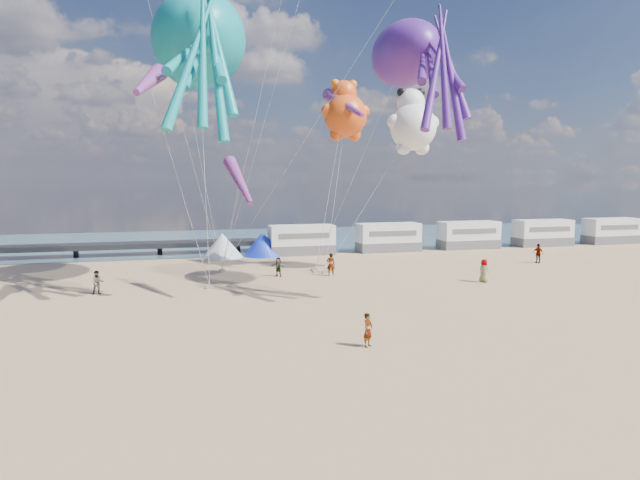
{
  "coord_description": "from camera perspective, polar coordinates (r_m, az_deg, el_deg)",
  "views": [
    {
      "loc": [
        -7.22,
        -16.24,
        7.81
      ],
      "look_at": [
        -1.22,
        6.0,
        5.29
      ],
      "focal_mm": 32.0,
      "sensor_mm": 36.0,
      "label": 1
    }
  ],
  "objects": [
    {
      "name": "ground",
      "position": [
        19.41,
        8.5,
        -17.55
      ],
      "size": [
        120.0,
        120.0,
        0.0
      ],
      "primitive_type": "plane",
      "color": "tan",
      "rests_on": "ground"
    },
    {
      "name": "water",
      "position": [
        72.02,
        -9.26,
        -0.04
      ],
      "size": [
        120.0,
        120.0,
        0.0
      ],
      "primitive_type": "plane",
      "color": "#365767",
      "rests_on": "ground"
    },
    {
      "name": "motorhome_0",
      "position": [
        58.11,
        -1.86,
        0.02
      ],
      "size": [
        6.6,
        2.5,
        3.0
      ],
      "primitive_type": "cube",
      "color": "silver",
      "rests_on": "ground"
    },
    {
      "name": "motorhome_1",
      "position": [
        60.98,
        6.86,
        0.27
      ],
      "size": [
        6.6,
        2.5,
        3.0
      ],
      "primitive_type": "cube",
      "color": "silver",
      "rests_on": "ground"
    },
    {
      "name": "motorhome_2",
      "position": [
        65.12,
        14.64,
        0.49
      ],
      "size": [
        6.6,
        2.5,
        3.0
      ],
      "primitive_type": "cube",
      "color": "silver",
      "rests_on": "ground"
    },
    {
      "name": "motorhome_3",
      "position": [
        70.3,
        21.38,
        0.67
      ],
      "size": [
        6.6,
        2.5,
        3.0
      ],
      "primitive_type": "cube",
      "color": "silver",
      "rests_on": "ground"
    },
    {
      "name": "motorhome_4",
      "position": [
        76.33,
        27.13,
        0.82
      ],
      "size": [
        6.6,
        2.5,
        3.0
      ],
      "primitive_type": "cube",
      "color": "silver",
      "rests_on": "ground"
    },
    {
      "name": "tent_white",
      "position": [
        56.86,
        -9.73,
        -0.51
      ],
      "size": [
        4.0,
        4.0,
        2.4
      ],
      "primitive_type": "cone",
      "color": "white",
      "rests_on": "ground"
    },
    {
      "name": "tent_blue",
      "position": [
        57.37,
        -5.76,
        -0.4
      ],
      "size": [
        4.0,
        4.0,
        2.4
      ],
      "primitive_type": "cone",
      "color": "#1933CC",
      "rests_on": "ground"
    },
    {
      "name": "standing_person",
      "position": [
        26.78,
        4.82,
        -8.96
      ],
      "size": [
        0.69,
        0.66,
        1.59
      ],
      "primitive_type": "imported",
      "rotation": [
        0.0,
        0.0,
        0.67
      ],
      "color": "tan",
      "rests_on": "ground"
    },
    {
      "name": "beachgoer_0",
      "position": [
        44.54,
        16.07,
        -2.97
      ],
      "size": [
        0.62,
        0.74,
        1.73
      ],
      "primitive_type": "imported",
      "rotation": [
        0.0,
        0.0,
        1.96
      ],
      "color": "#7F6659",
      "rests_on": "ground"
    },
    {
      "name": "beachgoer_1",
      "position": [
        41.13,
        -21.37,
        -3.98
      ],
      "size": [
        0.84,
        0.6,
        1.62
      ],
      "primitive_type": "imported",
      "rotation": [
        0.0,
        0.0,
        0.11
      ],
      "color": "#7F6659",
      "rests_on": "ground"
    },
    {
      "name": "beachgoer_3",
      "position": [
        56.02,
        20.97,
        -1.26
      ],
      "size": [
        1.07,
        1.32,
        1.78
      ],
      "primitive_type": "imported",
      "rotation": [
        0.0,
        0.0,
        5.13
      ],
      "color": "#7F6659",
      "rests_on": "ground"
    },
    {
      "name": "beachgoer_4",
      "position": [
        45.37,
        -4.2,
        -2.7
      ],
      "size": [
        0.92,
        0.87,
        1.53
      ],
      "primitive_type": "imported",
      "rotation": [
        0.0,
        0.0,
        5.56
      ],
      "color": "#7F6659",
      "rests_on": "ground"
    },
    {
      "name": "beachgoer_5",
      "position": [
        45.54,
        1.09,
        -2.46
      ],
      "size": [
        1.77,
        0.92,
        1.83
      ],
      "primitive_type": "imported",
      "rotation": [
        0.0,
        0.0,
        2.91
      ],
      "color": "#7F6659",
      "rests_on": "ground"
    },
    {
      "name": "sandbag_a",
      "position": [
        41.19,
        -10.96,
        -4.64
      ],
      "size": [
        0.5,
        0.35,
        0.22
      ],
      "primitive_type": "cube",
      "color": "gray",
      "rests_on": "ground"
    },
    {
      "name": "sandbag_b",
      "position": [
        48.13,
        -0.57,
        -2.95
      ],
      "size": [
        0.5,
        0.35,
        0.22
      ],
      "primitive_type": "cube",
      "color": "gray",
      "rests_on": "ground"
    },
    {
      "name": "sandbag_c",
      "position": [
        46.83,
        0.52,
        -3.21
      ],
      "size": [
        0.5,
        0.35,
        0.22
      ],
      "primitive_type": "cube",
      "color": "gray",
      "rests_on": "ground"
    },
    {
      "name": "sandbag_d",
      "position": [
        47.08,
        -0.44,
        -3.16
      ],
      "size": [
        0.5,
        0.35,
        0.22
      ],
      "primitive_type": "cube",
      "color": "gray",
      "rests_on": "ground"
    },
    {
      "name": "sandbag_e",
      "position": [
        48.17,
        -9.79,
        -3.04
      ],
      "size": [
        0.5,
        0.35,
        0.22
      ],
      "primitive_type": "cube",
      "color": "gray",
      "rests_on": "ground"
    },
    {
      "name": "kite_octopus_teal",
      "position": [
        43.8,
        -12.05,
        18.89
      ],
      "size": [
        6.94,
        12.33,
        13.3
      ],
      "primitive_type": null,
      "rotation": [
        0.0,
        0.0,
        -0.18
      ],
      "color": "#10898F"
    },
    {
      "name": "kite_octopus_purple",
      "position": [
        41.0,
        8.62,
        17.9
      ],
      "size": [
        4.69,
        9.75,
        10.86
      ],
      "primitive_type": null,
      "rotation": [
        0.0,
        0.0,
        -0.07
      ],
      "color": "#4C1E81"
    },
    {
      "name": "kite_panda",
      "position": [
        47.96,
        9.3,
        11.06
      ],
      "size": [
        5.27,
        5.05,
        6.5
      ],
      "primitive_type": null,
      "rotation": [
        0.0,
        0.0,
        0.17
      ],
      "color": "white"
    },
    {
      "name": "kite_teddy_orange",
      "position": [
        48.69,
        2.58,
        12.29
      ],
      "size": [
        5.04,
        4.83,
        6.12
      ],
      "primitive_type": null,
      "rotation": [
        0.0,
        0.0,
        -0.19
      ],
      "color": "#E94D14"
    },
    {
      "name": "windsock_left",
      "position": [
        35.8,
        -16.75,
        14.93
      ],
      "size": [
        2.34,
        6.12,
        6.02
      ],
      "primitive_type": null,
      "rotation": [
        0.0,
        0.0,
        -0.21
      ],
      "color": "red"
    },
    {
      "name": "windsock_mid",
      "position": [
        47.72,
        2.47,
        13.4
      ],
      "size": [
        2.73,
        5.25,
        5.23
      ],
      "primitive_type": null,
      "rotation": [
        0.0,
        0.0,
        0.35
      ],
      "color": "red"
    },
    {
      "name": "windsock_right",
      "position": [
        37.37,
        -8.05,
        5.84
      ],
      "size": [
        1.68,
        5.66,
        5.59
      ],
      "primitive_type": null,
      "rotation": [
        0.0,
        0.0,
        0.14
      ],
      "color": "red"
    }
  ]
}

